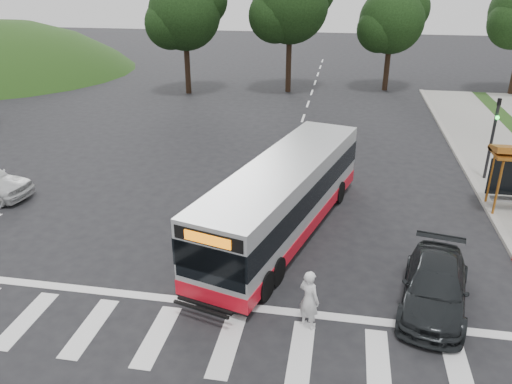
# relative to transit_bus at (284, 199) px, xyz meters

# --- Properties ---
(ground) EXTENTS (140.00, 140.00, 0.00)m
(ground) POSITION_rel_transit_bus_xyz_m (-0.70, -1.59, -1.43)
(ground) COLOR black
(ground) RESTS_ON ground
(curb_east) EXTENTS (0.30, 40.00, 0.15)m
(curb_east) POSITION_rel_transit_bus_xyz_m (8.30, 6.41, -1.36)
(curb_east) COLOR #9E9991
(curb_east) RESTS_ON ground
(crosswalk_ladder) EXTENTS (18.00, 2.60, 0.01)m
(crosswalk_ladder) POSITION_rel_transit_bus_xyz_m (-0.70, -6.59, -1.43)
(crosswalk_ladder) COLOR silver
(crosswalk_ladder) RESTS_ON ground
(traffic_signal_ne_short) EXTENTS (0.18, 0.37, 4.00)m
(traffic_signal_ne_short) POSITION_rel_transit_bus_xyz_m (8.90, 6.90, 1.05)
(traffic_signal_ne_short) COLOR black
(traffic_signal_ne_short) RESTS_ON ground
(tree_north_a) EXTENTS (6.60, 6.15, 10.17)m
(tree_north_a) POSITION_rel_transit_bus_xyz_m (-2.61, 24.48, 5.49)
(tree_north_a) COLOR black
(tree_north_a) RESTS_ON ground
(tree_north_b) EXTENTS (5.72, 5.33, 8.43)m
(tree_north_b) POSITION_rel_transit_bus_xyz_m (5.38, 26.47, 4.23)
(tree_north_b) COLOR black
(tree_north_b) RESTS_ON ground
(tree_north_c) EXTENTS (6.16, 5.74, 9.30)m
(tree_north_c) POSITION_rel_transit_bus_xyz_m (-10.62, 22.48, 4.86)
(tree_north_c) COLOR black
(tree_north_c) RESTS_ON ground
(transit_bus) EXTENTS (5.26, 11.32, 2.86)m
(transit_bus) POSITION_rel_transit_bus_xyz_m (0.00, 0.00, 0.00)
(transit_bus) COLOR #B8BBBD
(transit_bus) RESTS_ON ground
(pedestrian) EXTENTS (0.80, 0.75, 1.83)m
(pedestrian) POSITION_rel_transit_bus_xyz_m (1.39, -5.43, -0.52)
(pedestrian) COLOR silver
(pedestrian) RESTS_ON ground
(dark_sedan) EXTENTS (2.70, 4.83, 1.32)m
(dark_sedan) POSITION_rel_transit_bus_xyz_m (5.03, -3.76, -0.77)
(dark_sedan) COLOR black
(dark_sedan) RESTS_ON ground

